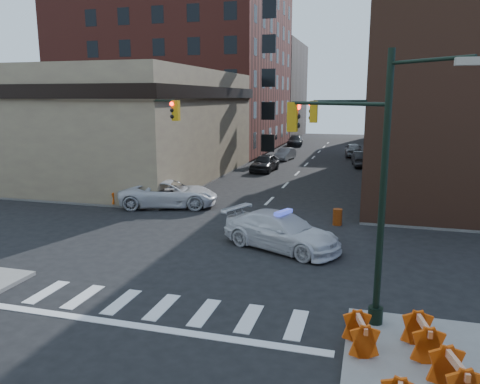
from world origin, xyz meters
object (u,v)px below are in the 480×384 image
Objects in this scene: police_car at (281,231)px; barrel_road at (337,217)px; barricade_se_a at (360,334)px; pickup at (169,194)px; barrel_bank at (181,197)px; parked_car_wfar at (285,154)px; pedestrian_a at (140,191)px; parked_car_enear at (361,159)px; barricade_nw_a at (150,199)px; pedestrian_b at (103,183)px; parked_car_wnear at (265,163)px.

police_car is 5.29m from barrel_road.
police_car reaches higher than barricade_se_a.
barrel_bank is at bearing -42.26° from pickup.
pickup is 1.55× the size of parked_car_wfar.
pedestrian_a reaches higher than pickup.
parked_car_enear reaches higher than barricade_nw_a.
police_car is at bearing -33.27° from pedestrian_a.
parked_car_enear is (11.30, 21.41, -0.09)m from pickup.
parked_car_wfar is at bearing 83.10° from barricade_nw_a.
pedestrian_a is 0.82m from barricade_nw_a.
barricade_nw_a is at bearing -28.38° from pedestrian_b.
parked_car_wfar is 2.06× the size of pedestrian_b.
pedestrian_b is 4.61m from barricade_nw_a.
parked_car_wfar reaches higher than barricade_nw_a.
parked_car_enear is 25.62m from pedestrian_a.
police_car reaches higher than parked_car_wfar.
barrel_bank is 0.83× the size of barricade_nw_a.
parked_car_wfar is (0.38, 8.58, -0.15)m from parked_car_wnear.
pedestrian_a is 19.71m from barricade_se_a.
barricade_nw_a is (4.27, -1.63, -0.56)m from pedestrian_b.
pedestrian_b is 5.75m from barrel_bank.
pickup is 1.81m from pedestrian_a.
parked_car_wnear is at bearing 26.11° from parked_car_enear.
police_car is at bearing -41.94° from barrel_bank.
barrel_road is at bearing 81.29° from parked_car_enear.
parked_car_wfar is 23.61m from barrel_bank.
pedestrian_a is at bearing -31.54° from pedestrian_b.
parked_car_enear is 3.93× the size of barricade_se_a.
pedestrian_a is 2.04× the size of barrel_road.
parked_car_wfar is 8.77m from parked_car_enear.
pedestrian_a is 1.69× the size of barricade_nw_a.
barrel_road is 10.49m from barrel_bank.
pedestrian_b is at bearing -101.69° from parked_car_wfar.
pickup is at bearing 55.14° from parked_car_enear.
pedestrian_a reaches higher than barrel_road.
pedestrian_a is (-4.31, -16.45, 0.26)m from parked_car_wnear.
pickup is at bearing 24.88° from barricade_se_a.
barrel_road is (10.63, -1.53, -0.40)m from pickup.
police_car is 1.21× the size of parked_car_wnear.
police_car is at bearing -71.42° from parked_car_wnear.
pedestrian_b is 1.63× the size of barricade_se_a.
barricade_nw_a is (-4.04, -25.04, -0.10)m from parked_car_wfar.
pedestrian_b is (-8.32, -23.42, 0.46)m from parked_car_wfar.
parked_car_wfar is 0.86× the size of parked_car_enear.
parked_car_wfar reaches higher than barrel_bank.
barrel_road is 0.76× the size of barricade_se_a.
parked_car_wnear is at bearing 79.72° from barricade_nw_a.
police_car reaches higher than barrel_road.
pickup is 1.32× the size of parked_car_enear.
parked_car_wfar is 3.36× the size of barricade_se_a.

